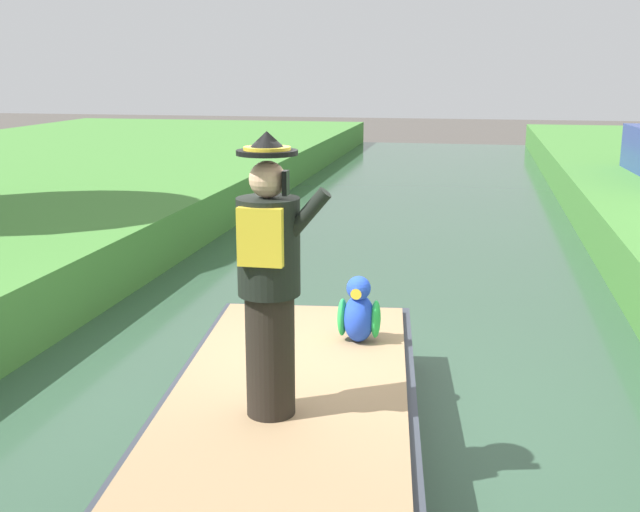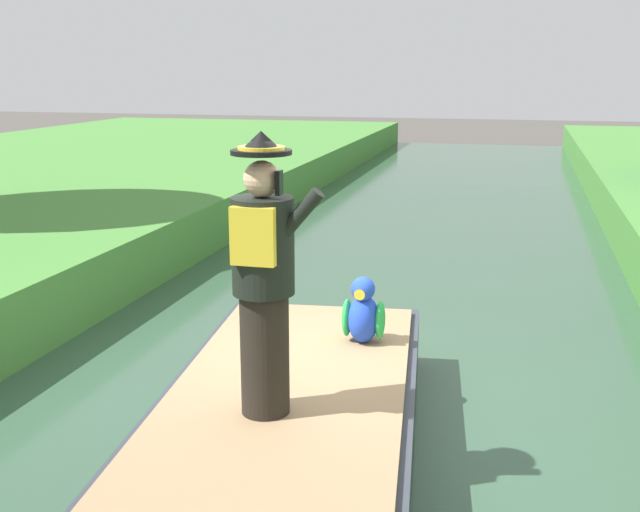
% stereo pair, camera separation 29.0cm
% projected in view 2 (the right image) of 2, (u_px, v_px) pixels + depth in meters
% --- Properties ---
extents(ground_plane, '(80.00, 80.00, 0.00)m').
position_uv_depth(ground_plane, '(315.00, 430.00, 6.44)').
color(ground_plane, '#4C4742').
extents(canal_water, '(6.05, 48.00, 0.10)m').
position_uv_depth(canal_water, '(315.00, 425.00, 6.43)').
color(canal_water, '#33513D').
rests_on(canal_water, ground).
extents(boat, '(2.25, 4.37, 0.61)m').
position_uv_depth(boat, '(289.00, 425.00, 5.64)').
color(boat, '#333842').
rests_on(boat, canal_water).
extents(person_pirate, '(0.61, 0.42, 1.85)m').
position_uv_depth(person_pirate, '(264.00, 277.00, 4.93)').
color(person_pirate, black).
rests_on(person_pirate, boat).
extents(parrot_plush, '(0.36, 0.35, 0.57)m').
position_uv_depth(parrot_plush, '(363.00, 314.00, 6.39)').
color(parrot_plush, blue).
rests_on(parrot_plush, boat).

